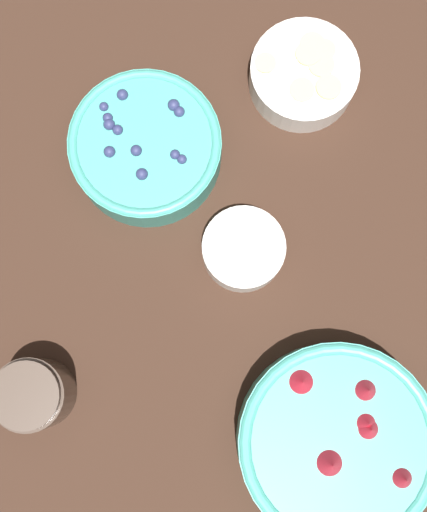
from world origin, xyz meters
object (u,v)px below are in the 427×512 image
(bowl_blueberries, at_px, (146,148))
(jar_chocolate, at_px, (35,394))
(bowl_strawberries, at_px, (336,442))
(bowl_bananas, at_px, (304,74))
(bowl_cream, at_px, (243,249))

(bowl_blueberries, height_order, jar_chocolate, jar_chocolate)
(bowl_strawberries, xyz_separation_m, jar_chocolate, (0.10, -0.35, -0.00))
(bowl_blueberries, bearing_deg, bowl_strawberries, 57.15)
(bowl_bananas, distance_m, jar_chocolate, 0.52)
(bowl_strawberries, bearing_deg, jar_chocolate, -74.14)
(bowl_blueberries, relative_size, jar_chocolate, 2.14)
(bowl_blueberries, distance_m, bowl_bananas, 0.22)
(bowl_strawberries, bearing_deg, bowl_bananas, -151.90)
(bowl_strawberries, height_order, bowl_bananas, bowl_strawberries)
(bowl_cream, bearing_deg, bowl_strawberries, 49.43)
(jar_chocolate, bearing_deg, bowl_strawberries, 105.86)
(bowl_blueberries, height_order, bowl_bananas, bowl_blueberries)
(bowl_bananas, bearing_deg, bowl_cream, 5.56)
(bowl_strawberries, bearing_deg, bowl_cream, -130.57)
(bowl_strawberries, xyz_separation_m, bowl_cream, (-0.17, -0.19, -0.01))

